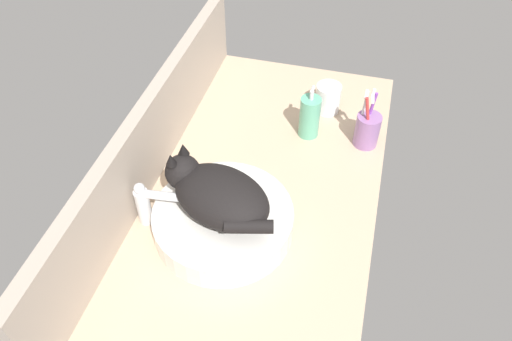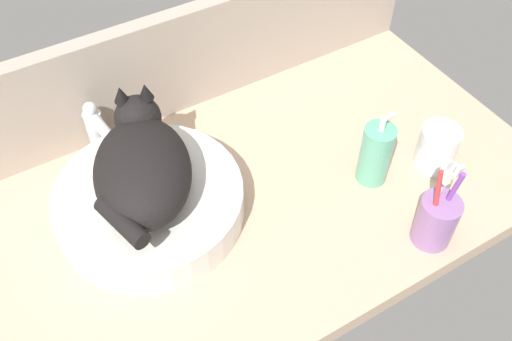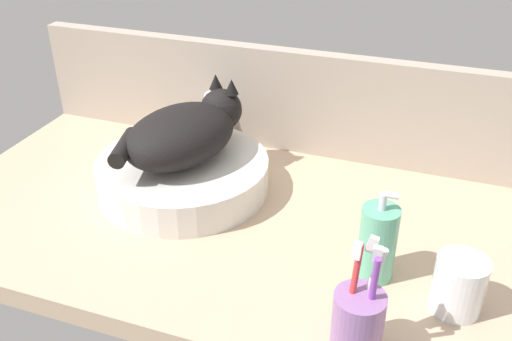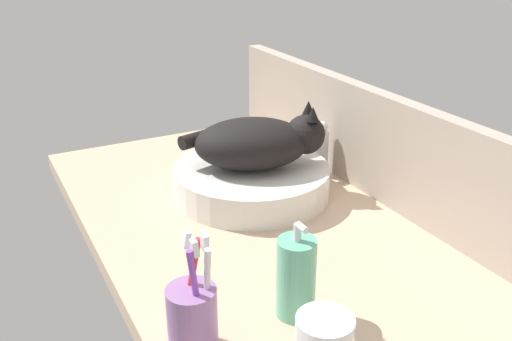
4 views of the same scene
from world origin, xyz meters
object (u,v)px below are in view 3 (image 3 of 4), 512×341
Objects in this scene: soap_dispenser at (377,243)px; cat at (185,132)px; sink_basin at (183,175)px; toothbrush_cup at (358,322)px; faucet at (209,119)px; water_glass at (458,288)px.

cat is at bearing 159.78° from soap_dispenser.
sink_basin is 2.12× the size of soap_dispenser.
toothbrush_cup reaches higher than soap_dispenser.
faucet is 66.36cm from toothbrush_cup.
toothbrush_cup is at bearing -48.56° from faucet.
toothbrush_cup is 2.03× the size of water_glass.
sink_basin is at bearing -83.07° from faucet.
soap_dispenser reaches higher than sink_basin.
faucet is (-2.29, 18.87, 3.91)cm from sink_basin.
toothbrush_cup reaches higher than water_glass.
soap_dispenser is 17.11cm from toothbrush_cup.
soap_dispenser is at bearing 164.69° from water_glass.
faucet is 67.39cm from water_glass.
soap_dispenser is at bearing -18.43° from sink_basin.
water_glass is (13.02, -3.56, -2.72)cm from soap_dispenser.
cat is 1.61× the size of toothbrush_cup.
toothbrush_cup reaches higher than sink_basin.
water_glass is at bearing 46.47° from toothbrush_cup.
faucet reaches higher than water_glass.
soap_dispenser is at bearing 90.66° from toothbrush_cup.
cat is at bearing 142.02° from toothbrush_cup.
cat is 2.22× the size of faucet.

